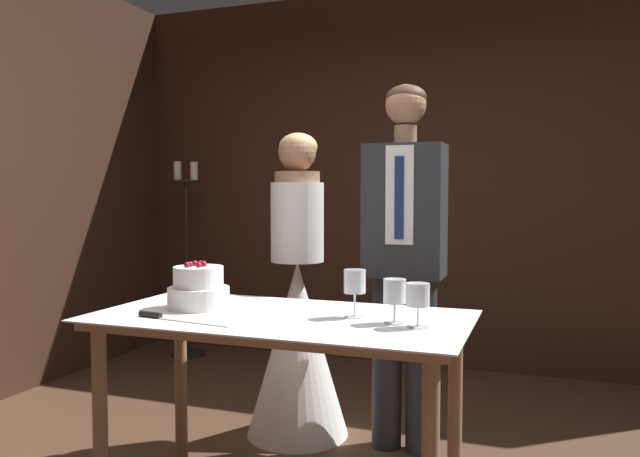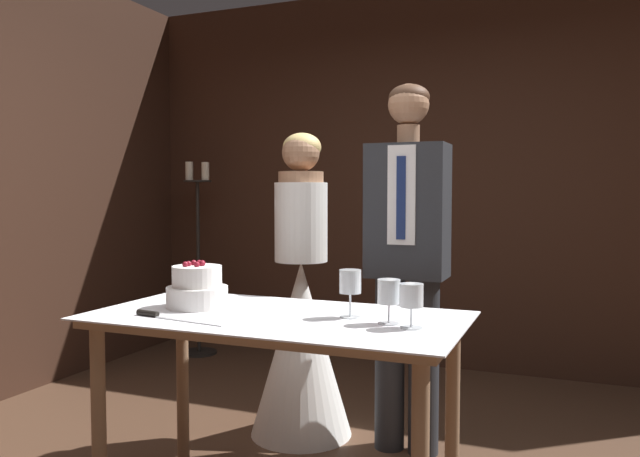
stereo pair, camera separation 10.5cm
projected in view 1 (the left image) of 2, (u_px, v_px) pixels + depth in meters
The scene contains 10 objects.
wall_back at pixel (427, 178), 4.66m from camera, with size 4.91×0.12×2.81m, color #382116.
cake_table at pixel (281, 342), 2.38m from camera, with size 1.43×0.73×0.83m.
tiered_cake at pixel (199, 289), 2.52m from camera, with size 0.25×0.25×0.19m.
cake_knife at pixel (166, 317), 2.30m from camera, with size 0.41×0.08×0.02m.
wine_glass_near at pixel (395, 293), 2.22m from camera, with size 0.08×0.08×0.16m.
wine_glass_middle at pixel (418, 297), 2.15m from camera, with size 0.08×0.08×0.15m.
wine_glass_far at pixel (355, 284), 2.33m from camera, with size 0.08×0.08×0.18m.
bride at pixel (298, 325), 3.31m from camera, with size 0.54×0.54×1.61m.
groom at pixel (405, 250), 3.09m from camera, with size 0.39×0.25×1.82m.
candle_stand at pixel (187, 264), 4.94m from camera, with size 0.28×0.28×1.54m.
Camera 1 is at (0.84, -2.22, 1.29)m, focal length 35.00 mm.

